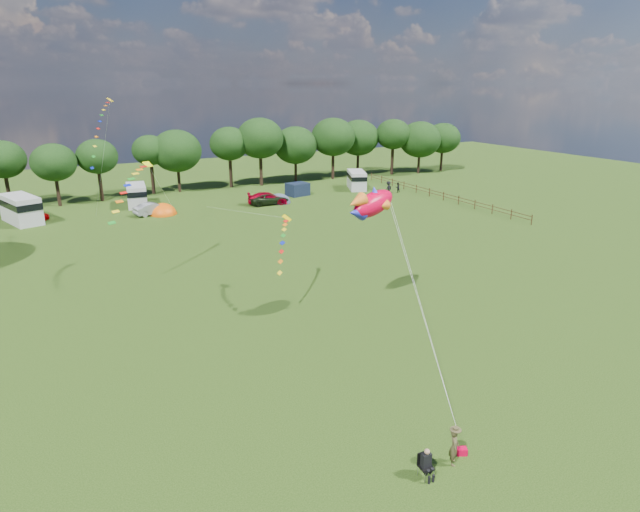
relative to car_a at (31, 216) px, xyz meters
name	(u,v)px	position (x,y,z in m)	size (l,w,h in m)	color
ground_plane	(385,360)	(17.66, -45.86, -0.63)	(180.00, 180.00, 0.00)	black
tree_line	(202,147)	(22.96, 9.13, 5.72)	(102.98, 10.98, 10.27)	black
fence	(436,193)	(49.66, -11.36, 0.07)	(0.12, 33.12, 1.20)	#472D19
car_a	(31,216)	(0.00, 0.00, 0.00)	(1.50, 3.80, 1.27)	#BD0002
car_b	(153,209)	(13.10, -3.13, 0.12)	(1.59, 4.25, 1.50)	gray
car_c	(268,198)	(27.63, -4.02, 0.13)	(2.15, 5.11, 1.53)	#A60019
car_d	(269,199)	(27.72, -4.18, 0.09)	(2.41, 5.33, 1.45)	black
campervan_b	(21,208)	(-0.90, -0.10, 1.03)	(4.56, 6.84, 3.10)	#BBBBBD
campervan_c	(136,194)	(12.25, 3.07, 0.83)	(3.07, 5.83, 2.73)	#B4B4B6
campervan_d	(357,179)	(43.60, -0.16, 0.79)	(4.25, 5.89, 2.66)	silver
tent_orange	(163,214)	(14.16, -3.35, -0.61)	(3.36, 3.68, 2.63)	#F65808
tent_greyblue	(279,202)	(29.32, -3.78, -0.61)	(3.15, 3.45, 2.35)	#435162
awning_navy	(298,189)	(33.55, -0.63, 0.25)	(2.83, 2.30, 1.77)	#151E34
kite_flyer	(454,447)	(15.24, -54.46, 0.18)	(0.60, 0.39, 1.63)	#4D4528
camp_chair	(426,460)	(13.71, -54.53, 0.17)	(0.56, 0.56, 1.34)	#99999E
kite_bag	(461,451)	(15.95, -54.18, -0.47)	(0.45, 0.30, 0.32)	red
fish_kite	(370,204)	(20.32, -39.80, 7.05)	(4.39, 2.42, 2.30)	red
streamer_kite_a	(102,122)	(7.22, -15.54, 11.22)	(3.24, 5.56, 5.74)	yellow
streamer_kite_b	(133,182)	(7.91, -25.27, 7.21)	(4.38, 4.68, 3.83)	#E5E90C
streamer_kite_c	(284,235)	(16.39, -34.76, 4.23)	(3.25, 5.07, 2.84)	#E9C300
walker_a	(398,187)	(47.40, -5.38, 0.10)	(0.72, 0.44, 1.47)	black
walker_b	(388,188)	(45.29, -6.09, 0.32)	(1.24, 0.57, 1.91)	black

